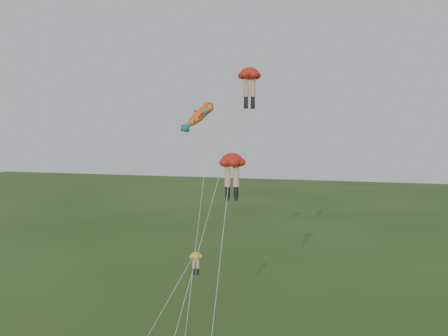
% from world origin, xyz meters
% --- Properties ---
extents(legs_kite_red_high, '(4.06, 10.10, 19.88)m').
position_xyz_m(legs_kite_red_high, '(2.40, 6.99, 19.04)').
color(legs_kite_red_high, red).
rests_on(legs_kite_red_high, ground).
extents(legs_kite_red_mid, '(1.92, 5.64, 14.34)m').
position_xyz_m(legs_kite_red_mid, '(2.82, 2.18, 13.58)').
color(legs_kite_red_mid, red).
rests_on(legs_kite_red_mid, ground).
extents(legs_kite_yellow, '(2.58, 9.48, 7.48)m').
position_xyz_m(legs_kite_yellow, '(-1.03, 5.33, 6.76)').
color(legs_kite_yellow, yellow).
rests_on(legs_kite_yellow, ground).
extents(fish_kite, '(3.82, 11.12, 18.12)m').
position_xyz_m(fish_kite, '(-2.08, 9.50, 16.80)').
color(fish_kite, orange).
rests_on(fish_kite, ground).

